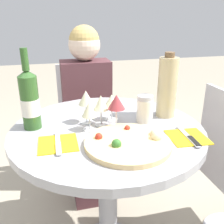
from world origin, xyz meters
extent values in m
cylinder|color=gray|center=(0.00, 0.00, 0.38)|extent=(0.10, 0.10, 0.71)
cylinder|color=#9E9EA3|center=(0.00, 0.00, 0.75)|extent=(0.86, 0.86, 0.04)
cylinder|color=#ADADB2|center=(0.01, 0.68, 0.01)|extent=(0.34, 0.34, 0.01)
cylinder|color=#ADADB2|center=(0.01, 0.68, 0.20)|extent=(0.06, 0.06, 0.40)
cube|color=#ADADB2|center=(0.01, 0.68, 0.42)|extent=(0.38, 0.38, 0.03)
cube|color=#ADADB2|center=(0.01, 0.86, 0.67)|extent=(0.38, 0.02, 0.47)
cube|color=#512D33|center=(0.01, 0.52, 0.22)|extent=(0.28, 0.32, 0.43)
cube|color=#512D33|center=(0.01, 0.68, 0.69)|extent=(0.33, 0.20, 0.52)
sphere|color=beige|center=(0.01, 0.68, 1.06)|extent=(0.21, 0.21, 0.21)
sphere|color=tan|center=(0.01, 0.68, 1.08)|extent=(0.20, 0.20, 0.20)
cylinder|color=#E5C17F|center=(0.04, -0.18, 0.78)|extent=(0.33, 0.33, 0.02)
sphere|color=beige|center=(0.16, -0.16, 0.80)|extent=(0.03, 0.03, 0.03)
sphere|color=#336B28|center=(-0.01, -0.21, 0.80)|extent=(0.04, 0.04, 0.04)
sphere|color=beige|center=(0.15, -0.19, 0.80)|extent=(0.04, 0.04, 0.04)
sphere|color=#B22D1E|center=(0.07, -0.08, 0.80)|extent=(0.02, 0.02, 0.02)
sphere|color=#B22D1E|center=(-0.07, -0.13, 0.80)|extent=(0.03, 0.03, 0.03)
cylinder|color=#2D5623|center=(-0.32, 0.08, 0.89)|extent=(0.08, 0.08, 0.23)
cone|color=#2D5623|center=(-0.32, 0.08, 1.02)|extent=(0.08, 0.08, 0.03)
cylinder|color=#2D5623|center=(-0.32, 0.08, 1.07)|extent=(0.03, 0.03, 0.09)
cylinder|color=silver|center=(-0.32, 0.08, 0.87)|extent=(0.08, 0.08, 0.07)
cylinder|color=tan|center=(0.31, 0.06, 0.91)|extent=(0.09, 0.09, 0.29)
cylinder|color=brown|center=(0.31, 0.06, 1.07)|extent=(0.05, 0.05, 0.02)
cylinder|color=silver|center=(0.18, 0.02, 0.82)|extent=(0.08, 0.08, 0.11)
cylinder|color=#B2B2B7|center=(0.18, 0.02, 0.89)|extent=(0.07, 0.07, 0.02)
cylinder|color=silver|center=(-0.02, 0.03, 0.77)|extent=(0.06, 0.06, 0.00)
cylinder|color=silver|center=(-0.02, 0.03, 0.81)|extent=(0.01, 0.01, 0.07)
cone|color=beige|center=(-0.02, 0.03, 0.88)|extent=(0.07, 0.07, 0.07)
cylinder|color=silver|center=(-0.08, 0.08, 0.77)|extent=(0.06, 0.06, 0.00)
cylinder|color=silver|center=(-0.08, 0.08, 0.82)|extent=(0.01, 0.01, 0.08)
cone|color=beige|center=(-0.08, 0.08, 0.89)|extent=(0.07, 0.07, 0.07)
cylinder|color=silver|center=(0.04, 0.08, 0.77)|extent=(0.06, 0.06, 0.00)
cylinder|color=silver|center=(0.04, 0.08, 0.81)|extent=(0.01, 0.01, 0.06)
cone|color=beige|center=(0.04, 0.08, 0.87)|extent=(0.07, 0.07, 0.06)
cylinder|color=silver|center=(-0.08, -0.01, 0.77)|extent=(0.06, 0.06, 0.00)
cylinder|color=silver|center=(-0.08, -0.01, 0.80)|extent=(0.01, 0.01, 0.06)
cone|color=beige|center=(-0.08, -0.01, 0.87)|extent=(0.07, 0.07, 0.06)
cylinder|color=silver|center=(0.04, -0.01, 0.77)|extent=(0.06, 0.06, 0.00)
cylinder|color=silver|center=(0.04, -0.01, 0.82)|extent=(0.01, 0.01, 0.08)
cone|color=#9E383D|center=(0.04, -0.01, 0.89)|extent=(0.08, 0.08, 0.06)
cube|color=gold|center=(-0.22, -0.11, 0.77)|extent=(0.15, 0.15, 0.00)
cube|color=silver|center=(-0.22, -0.11, 0.78)|extent=(0.02, 0.19, 0.00)
cube|color=silver|center=(-0.22, -0.15, 0.78)|extent=(0.02, 0.09, 0.00)
cube|color=gold|center=(0.29, -0.18, 0.77)|extent=(0.16, 0.16, 0.00)
cube|color=silver|center=(0.29, -0.18, 0.78)|extent=(0.03, 0.19, 0.00)
cube|color=black|center=(0.29, -0.23, 0.78)|extent=(0.03, 0.09, 0.00)
camera|label=1|loc=(-0.23, -0.99, 1.24)|focal=40.00mm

